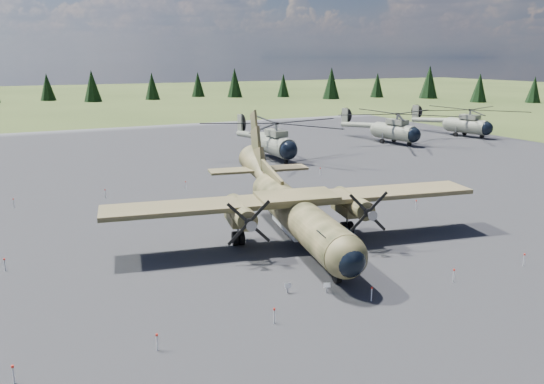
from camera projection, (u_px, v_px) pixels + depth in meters
name	position (u px, v px, depth m)	size (l,w,h in m)	color
ground	(245.00, 235.00, 40.52)	(500.00, 500.00, 0.00)	#505E29
apron	(204.00, 203.00, 49.28)	(120.00, 120.00, 0.04)	#55565A
transport_plane	(292.00, 204.00, 39.33)	(27.49, 24.75, 9.05)	#36381E
helicopter_near	(274.00, 133.00, 69.45)	(20.10, 23.54, 5.04)	gray
helicopter_mid	(395.00, 122.00, 82.58)	(22.23, 23.91, 4.84)	gray
helicopter_far	(467.00, 117.00, 90.02)	(21.89, 23.46, 4.74)	gray
info_placard_left	(288.00, 287.00, 30.40)	(0.40, 0.18, 0.62)	gray
info_placard_right	(327.00, 286.00, 30.49)	(0.42, 0.29, 0.62)	gray
barrier_fence	(240.00, 230.00, 40.14)	(33.12, 29.62, 0.85)	silver
treeline	(367.00, 193.00, 33.95)	(302.06, 295.28, 10.91)	black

